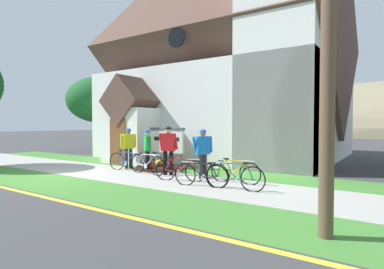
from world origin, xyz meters
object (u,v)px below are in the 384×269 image
Objects in this scene: bicycle_black at (180,170)px; cyclist_in_orange_jersey at (128,145)px; bicycle_white at (201,175)px; bicycle_blue at (235,177)px; church_sign at (167,142)px; bicycle_green at (235,172)px; cyclist_in_green_jersey at (203,150)px; bicycle_red at (127,161)px; cyclist_in_red_jersey at (168,146)px; bicycle_yellow at (147,164)px; cyclist_in_white_jersey at (147,147)px; yard_deciduous_tree at (98,100)px.

bicycle_black is 3.65m from cyclist_in_orange_jersey.
bicycle_white is 1.06m from bicycle_blue.
church_sign is 1.08× the size of bicycle_green.
church_sign is 1.12× the size of bicycle_black.
bicycle_blue is at bearing -30.74° from cyclist_in_green_jersey.
cyclist_in_orange_jersey is (-0.32, 0.41, 0.62)m from bicycle_red.
cyclist_in_red_jersey is at bearing 146.20° from bicycle_black.
church_sign reaches higher than bicycle_white.
bicycle_yellow is 1.06× the size of cyclist_in_orange_jersey.
cyclist_in_red_jersey is (-3.16, 0.95, 0.68)m from bicycle_blue.
bicycle_yellow is at bearing 167.23° from bicycle_black.
bicycle_white is at bearing -21.55° from cyclist_in_white_jersey.
bicycle_red is at bearing -119.20° from church_sign.
cyclist_in_green_jersey is at bearing 119.76° from bicycle_white.
bicycle_red is 0.95× the size of bicycle_blue.
bicycle_red is 1.07m from cyclist_in_white_jersey.
bicycle_blue is at bearing -28.68° from church_sign.
cyclist_in_green_jersey reaches higher than bicycle_blue.
church_sign is 3.22m from bicycle_black.
bicycle_white is at bearing -27.53° from cyclist_in_red_jersey.
bicycle_red is at bearing 170.08° from bicycle_yellow.
bicycle_white is 4.77m from cyclist_in_orange_jersey.
cyclist_in_red_jersey is at bearing 163.26° from bicycle_blue.
cyclist_in_orange_jersey is (-3.84, 0.27, -0.00)m from cyclist_in_green_jersey.
bicycle_black is 3.19m from bicycle_red.
cyclist_in_green_jersey is (1.45, 0.07, -0.07)m from cyclist_in_red_jersey.
church_sign is at bearing 159.15° from bicycle_green.
yard_deciduous_tree is (-8.26, 5.34, 3.15)m from bicycle_red.
bicycle_red is 3.57m from cyclist_in_green_jersey.
bicycle_white is 0.33× the size of yard_deciduous_tree.
bicycle_red reaches higher than bicycle_green.
bicycle_red is 0.96× the size of cyclist_in_red_jersey.
church_sign is 5.05m from bicycle_blue.
church_sign reaches higher than bicycle_green.
cyclist_in_green_jersey reaches higher than bicycle_white.
church_sign reaches higher than cyclist_in_white_jersey.
bicycle_black is at bearing -33.80° from cyclist_in_red_jersey.
church_sign is 4.28m from bicycle_green.
bicycle_green reaches higher than bicycle_white.
cyclist_in_red_jersey is (1.22, -1.45, -0.06)m from church_sign.
cyclist_in_white_jersey is (1.18, -0.13, -0.04)m from cyclist_in_orange_jersey.
bicycle_black is 0.93× the size of bicycle_blue.
church_sign is at bearing 136.58° from bicycle_black.
cyclist_in_red_jersey is 11.85m from yard_deciduous_tree.
cyclist_in_green_jersey is (2.67, -1.38, -0.12)m from church_sign.
cyclist_in_white_jersey is at bearing -6.41° from cyclist_in_orange_jersey.
cyclist_in_green_jersey reaches higher than cyclist_in_orange_jersey.
bicycle_blue is 1.06× the size of cyclist_in_green_jersey.
bicycle_green is (1.66, 0.65, -0.00)m from bicycle_black.
church_sign is at bearing 43.43° from cyclist_in_orange_jersey.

